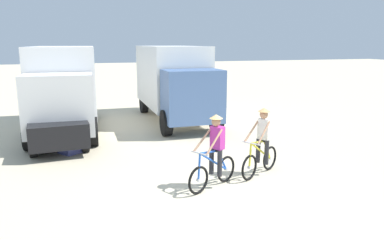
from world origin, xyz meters
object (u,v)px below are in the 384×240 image
at_px(box_truck_avon_van, 64,84).
at_px(sedan_parked, 57,120).
at_px(box_truck_white_box, 174,79).
at_px(cyclist_cowboy_hat, 262,144).
at_px(cyclist_orange_shirt, 215,154).
at_px(supply_crate, 70,143).

xyz_separation_m(box_truck_avon_van, sedan_parked, (-0.24, -2.23, -0.99)).
distance_m(box_truck_white_box, cyclist_cowboy_hat, 7.68).
xyz_separation_m(box_truck_white_box, cyclist_cowboy_hat, (0.43, -7.60, -1.03)).
bearing_deg(cyclist_orange_shirt, box_truck_avon_van, 115.67).
relative_size(box_truck_avon_van, cyclist_orange_shirt, 3.75).
relative_size(cyclist_orange_shirt, supply_crate, 2.81).
height_order(box_truck_avon_van, cyclist_orange_shirt, box_truck_avon_van).
relative_size(box_truck_avon_van, cyclist_cowboy_hat, 3.75).
distance_m(box_truck_avon_van, cyclist_cowboy_hat, 8.75).
height_order(box_truck_white_box, cyclist_cowboy_hat, box_truck_white_box).
xyz_separation_m(cyclist_orange_shirt, cyclist_cowboy_hat, (1.52, 0.46, 0.00)).
relative_size(box_truck_white_box, supply_crate, 10.45).
xyz_separation_m(box_truck_avon_van, cyclist_cowboy_hat, (5.11, -7.02, -1.03)).
height_order(cyclist_orange_shirt, supply_crate, cyclist_orange_shirt).
height_order(box_truck_avon_van, sedan_parked, box_truck_avon_van).
relative_size(cyclist_cowboy_hat, supply_crate, 2.81).
bearing_deg(sedan_parked, cyclist_cowboy_hat, -41.82).
xyz_separation_m(box_truck_avon_van, cyclist_orange_shirt, (3.59, -7.48, -1.03)).
bearing_deg(box_truck_white_box, cyclist_orange_shirt, -97.73).
height_order(box_truck_white_box, cyclist_orange_shirt, box_truck_white_box).
bearing_deg(supply_crate, cyclist_orange_shirt, -50.07).
bearing_deg(box_truck_avon_van, cyclist_orange_shirt, -64.33).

